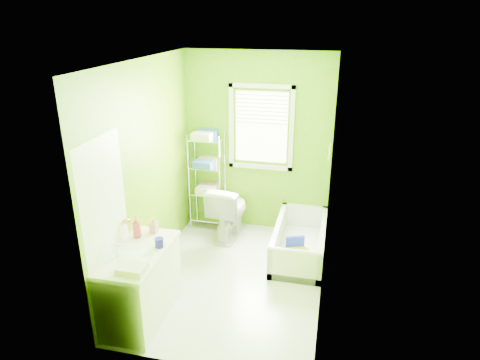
% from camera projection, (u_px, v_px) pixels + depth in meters
% --- Properties ---
extents(ground, '(2.90, 2.90, 0.00)m').
position_uv_depth(ground, '(234.00, 278.00, 5.28)').
color(ground, silver).
rests_on(ground, ground).
extents(room_envelope, '(2.14, 2.94, 2.62)m').
position_uv_depth(room_envelope, '(234.00, 159.00, 4.71)').
color(room_envelope, '#5E9807').
rests_on(room_envelope, ground).
extents(window, '(0.92, 0.05, 1.22)m').
position_uv_depth(window, '(261.00, 123.00, 5.97)').
color(window, white).
rests_on(window, ground).
extents(door, '(0.09, 0.80, 2.00)m').
position_uv_depth(door, '(108.00, 235.00, 4.22)').
color(door, white).
rests_on(door, ground).
extents(right_wall_decor, '(0.04, 1.48, 1.17)m').
position_uv_depth(right_wall_decor, '(327.00, 187.00, 4.56)').
color(right_wall_decor, '#41071C').
rests_on(right_wall_decor, ground).
extents(bathtub, '(0.66, 1.41, 0.45)m').
position_uv_depth(bathtub, '(299.00, 245.00, 5.73)').
color(bathtub, white).
rests_on(bathtub, ground).
extents(toilet, '(0.53, 0.84, 0.81)m').
position_uv_depth(toilet, '(229.00, 211.00, 6.13)').
color(toilet, white).
rests_on(toilet, ground).
extents(vanity, '(0.54, 1.05, 1.03)m').
position_uv_depth(vanity, '(140.00, 282.00, 4.47)').
color(vanity, white).
rests_on(vanity, ground).
extents(wire_shelf_unit, '(0.51, 0.40, 1.49)m').
position_uv_depth(wire_shelf_unit, '(208.00, 170.00, 6.25)').
color(wire_shelf_unit, silver).
rests_on(wire_shelf_unit, ground).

